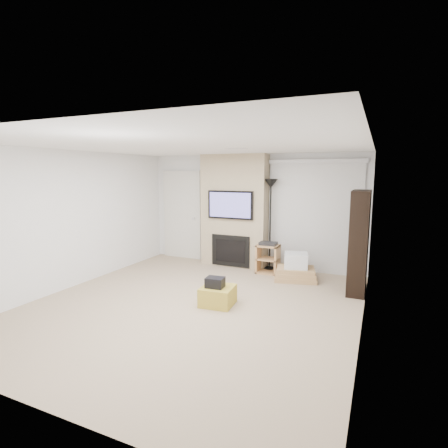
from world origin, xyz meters
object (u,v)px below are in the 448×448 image
at_px(floor_lamp, 271,199).
at_px(av_stand, 268,257).
at_px(ottoman, 218,296).
at_px(bookshelf, 359,242).
at_px(box_stack, 296,270).

height_order(floor_lamp, av_stand, floor_lamp).
relative_size(ottoman, bookshelf, 0.28).
height_order(floor_lamp, box_stack, floor_lamp).
relative_size(floor_lamp, box_stack, 2.13).
relative_size(av_stand, box_stack, 0.72).
relative_size(ottoman, box_stack, 0.54).
distance_m(box_stack, bookshelf, 1.37).
bearing_deg(bookshelf, box_stack, 167.28).
relative_size(ottoman, av_stand, 0.76).
xyz_separation_m(floor_lamp, bookshelf, (1.83, -0.76, -0.65)).
bearing_deg(box_stack, floor_lamp, 143.78).
relative_size(floor_lamp, av_stand, 2.98).
bearing_deg(ottoman, av_stand, 84.55).
height_order(av_stand, bookshelf, bookshelf).
bearing_deg(bookshelf, av_stand, 164.32).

